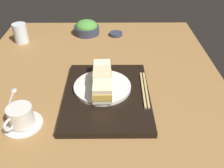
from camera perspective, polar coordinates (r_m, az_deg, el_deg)
ground_plane at (r=88.61cm, az=-4.09°, el=-4.18°), size 140.00×100.00×3.00cm
serving_tray at (r=87.36cm, az=-1.18°, el=-2.65°), size 38.14×29.58×1.97cm
sandwich_plate at (r=88.83cm, az=-2.21°, el=-0.63°), size 20.41×20.41×1.24cm
sandwich_near at (r=81.29cm, az=-2.24°, el=-1.61°), size 7.67×6.52×5.45cm
sandwich_middle at (r=86.71cm, az=-2.27°, el=1.32°), size 7.71×6.77×6.09cm
sandwich_far at (r=92.86cm, az=-2.28°, el=3.38°), size 7.47×6.50×4.72cm
salad_bowl at (r=133.77cm, az=-5.86°, el=12.66°), size 13.10×13.10×7.35cm
chopsticks_pair at (r=88.83cm, az=7.46°, el=-1.17°), size 20.47×2.25×0.70cm
coffee_cup at (r=80.70cm, az=-20.19°, el=-7.20°), size 12.10×12.10×6.81cm
drinking_glass at (r=131.30cm, az=-20.24°, el=10.88°), size 6.61×6.61×9.42cm
small_sauce_dish at (r=132.11cm, az=0.89°, el=11.39°), size 6.82×6.82×1.60cm
teaspoon at (r=97.08cm, az=-21.75°, el=-1.62°), size 8.94×2.30×0.80cm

